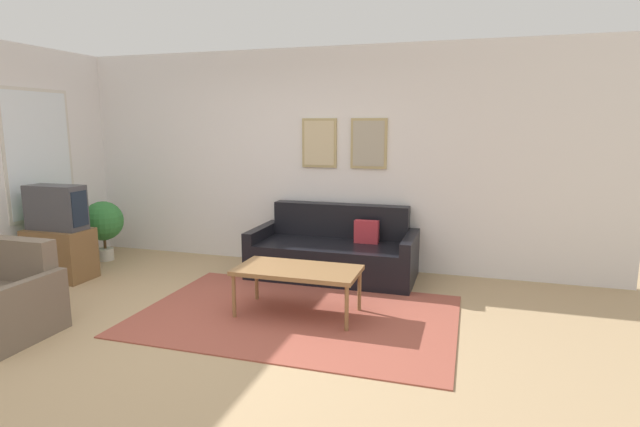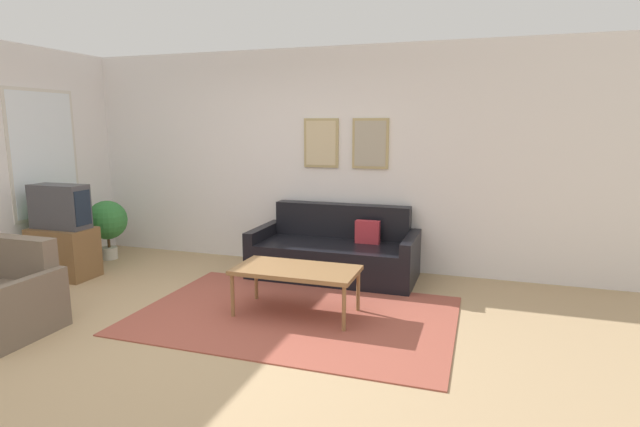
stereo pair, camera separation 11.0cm
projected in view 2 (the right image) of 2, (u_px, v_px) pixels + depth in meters
The scene contains 10 objects.
ground_plane at pixel (189, 334), 4.29m from camera, with size 16.00×16.00×0.00m, color tan.
area_rug at pixel (295, 315), 4.69m from camera, with size 2.93×1.94×0.01m.
wall_back at pixel (293, 158), 6.35m from camera, with size 8.00×0.09×2.70m.
couch at pixel (335, 253), 5.89m from camera, with size 1.91×0.90×0.82m.
coffee_table at pixel (296, 272), 4.65m from camera, with size 1.15×0.59×0.46m.
tv_stand at pixel (64, 253), 5.84m from camera, with size 0.72×0.43×0.59m.
tv at pixel (60, 207), 5.74m from camera, with size 0.67×0.28×0.51m.
potted_plant_tall at pixel (60, 223), 6.01m from camera, with size 0.59×0.59×0.93m.
potted_plant_by_window at pixel (107, 222), 6.60m from camera, with size 0.51×0.51×0.79m.
potted_plant_small at pixel (68, 234), 6.04m from camera, with size 0.48×0.48×0.76m.
Camera 2 is at (2.33, -3.49, 1.77)m, focal length 28.00 mm.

